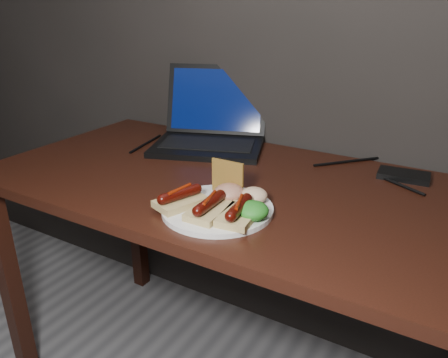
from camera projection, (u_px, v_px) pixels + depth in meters
desk at (235, 210)px, 1.21m from camera, size 1.40×0.70×0.75m
laptop at (211, 128)px, 1.46m from camera, size 0.44×0.43×0.25m
hard_drive at (404, 175)px, 1.19m from camera, size 0.14×0.09×0.02m
desk_cables at (267, 161)px, 1.31m from camera, size 0.89×0.38×0.01m
plate at (217, 209)px, 1.01m from camera, size 0.31×0.31×0.01m
bread_sausage_left at (180, 198)px, 1.00m from camera, size 0.10×0.13×0.04m
bread_sausage_center at (210, 207)px, 0.96m from camera, size 0.07×0.12×0.04m
bread_sausage_right at (239, 212)px, 0.94m from camera, size 0.08×0.12×0.04m
crispbread at (228, 177)px, 1.06m from camera, size 0.09×0.01×0.08m
salad_greens at (253, 211)px, 0.94m from camera, size 0.07×0.07×0.04m
salsa_mound at (229, 192)px, 1.03m from camera, size 0.07×0.07×0.04m
coleslaw_mound at (254, 195)px, 1.02m from camera, size 0.06×0.06×0.04m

